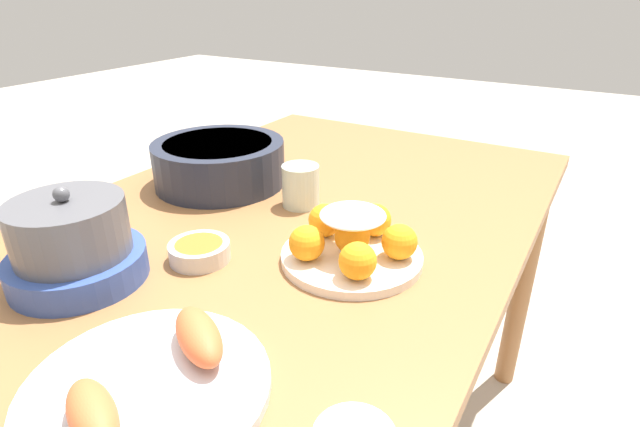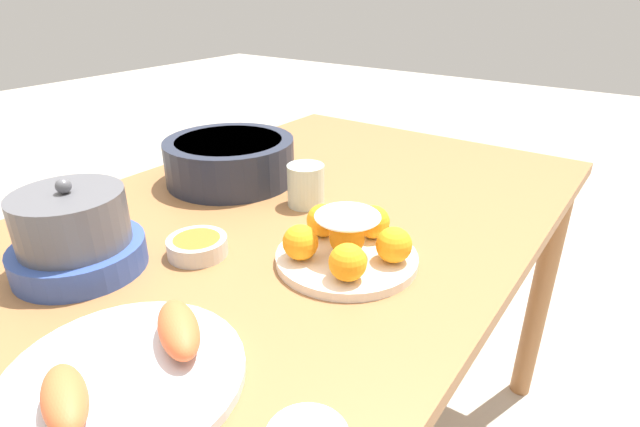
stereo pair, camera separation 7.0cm
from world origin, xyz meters
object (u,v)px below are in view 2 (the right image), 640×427
dining_table (299,251)px  cake_plate (347,243)px  sauce_bowl (197,246)px  seafood_platter (127,371)px  warming_pot (75,235)px  cup_far (305,185)px  serving_bowl (230,159)px

dining_table → cake_plate: 0.27m
sauce_bowl → seafood_platter: size_ratio=0.36×
warming_pot → dining_table: bearing=-20.5°
cup_far → dining_table: bearing=-178.4°
dining_table → warming_pot: (-0.40, 0.15, 0.16)m
serving_bowl → seafood_platter: 0.66m
warming_pot → sauce_bowl: bearing=-40.6°
serving_bowl → warming_pot: 0.44m
serving_bowl → cup_far: (-0.01, -0.23, -0.01)m
warming_pot → seafood_platter: bearing=-111.6°
serving_bowl → cup_far: 0.23m
serving_bowl → warming_pot: bearing=-169.3°
sauce_bowl → seafood_platter: bearing=-147.5°
sauce_bowl → cake_plate: bearing=-60.0°
dining_table → sauce_bowl: size_ratio=13.05×
sauce_bowl → warming_pot: size_ratio=0.49×
dining_table → cake_plate: cake_plate is taller
cake_plate → seafood_platter: cake_plate is taller
dining_table → cake_plate: size_ratio=5.63×
dining_table → seafood_platter: bearing=-164.9°
serving_bowl → cup_far: serving_bowl is taller
seafood_platter → warming_pot: 0.31m
dining_table → warming_pot: 0.45m
sauce_bowl → dining_table: bearing=-5.8°
serving_bowl → sauce_bowl: serving_bowl is taller
serving_bowl → seafood_platter: size_ratio=1.05×
cake_plate → cup_far: size_ratio=2.71×
serving_bowl → cup_far: size_ratio=3.38×
cup_far → warming_pot: (-0.42, 0.15, 0.02)m
dining_table → sauce_bowl: (-0.25, 0.03, 0.12)m
dining_table → warming_pot: size_ratio=6.41×
cake_plate → sauce_bowl: bearing=120.0°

